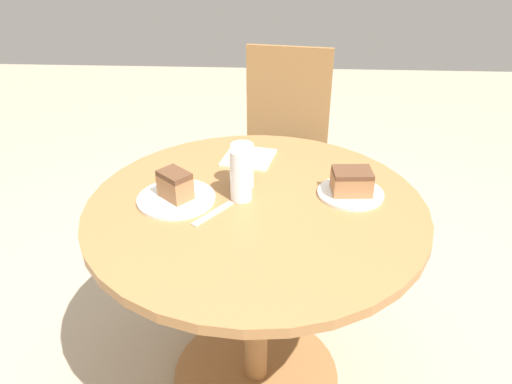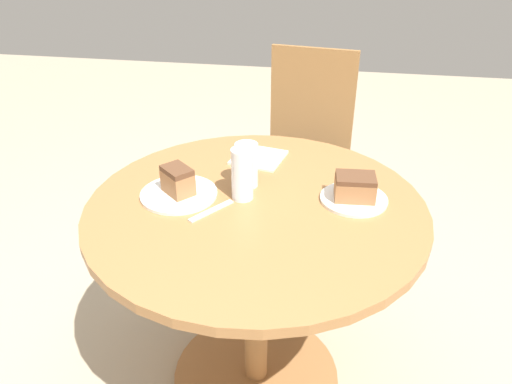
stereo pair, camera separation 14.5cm
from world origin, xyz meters
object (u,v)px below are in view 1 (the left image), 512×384
Objects in this scene: glass_water at (242,168)px; plate_far at (350,193)px; plate_near at (176,199)px; glass_lemonade at (241,178)px; chair at (283,157)px; cake_slice_far at (352,181)px; cake_slice_near at (175,185)px.

plate_far is at bearing -6.90° from glass_water.
plate_near is at bearing -173.55° from plate_far.
plate_near is 1.46× the size of glass_lemonade.
chair is 0.85m from cake_slice_far.
plate_near is 1.16× the size of plate_far.
chair is at bearing 68.84° from cake_slice_near.
glass_water reaches higher than plate_far.
plate_near is 0.53m from plate_far.
glass_lemonade is at bearing -91.31° from chair.
glass_lemonade reaches higher than plate_far.
glass_lemonade is 1.14× the size of glass_water.
plate_near is at bearing 90.00° from cake_slice_near.
cake_slice_far is 0.87× the size of glass_water.
chair is 7.99× the size of cake_slice_far.
cake_slice_near is at bearing -173.55° from cake_slice_far.
chair is 0.84m from plate_far.
plate_near is at bearing -174.09° from glass_lemonade.
plate_far is 1.25× the size of glass_lemonade.
plate_near is 1.66× the size of glass_water.
chair is at bearing 104.78° from cake_slice_far.
glass_lemonade is (0.19, 0.02, 0.02)m from cake_slice_near.
plate_far is at bearing 0.00° from cake_slice_far.
glass_water is (0.19, 0.10, 0.01)m from cake_slice_near.
cake_slice_near is at bearing -152.49° from glass_water.
cake_slice_near reaches higher than plate_far.
chair is 0.80m from glass_water.
glass_water reaches higher than plate_near.
glass_lemonade is 0.08m from glass_water.
plate_far is 1.73× the size of cake_slice_near.
chair reaches higher than cake_slice_near.
cake_slice_far is (0.52, 0.06, 0.04)m from plate_near.
chair reaches higher than plate_far.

